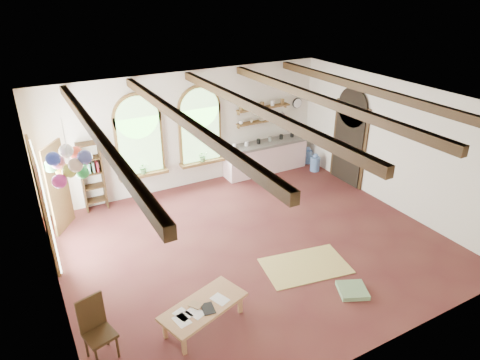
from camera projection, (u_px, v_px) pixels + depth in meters
floor at (253, 244)px, 9.53m from camera, size 8.00×8.00×0.00m
ceiling_beams at (256, 108)px, 8.19m from camera, size 6.20×6.80×0.18m
window_left at (139, 139)px, 10.93m from camera, size 1.30×0.28×2.20m
window_right at (200, 128)px, 11.67m from camera, size 1.30×0.28×2.20m
left_doorway at (43, 206)px, 8.74m from camera, size 0.10×1.90×2.50m
right_doorway at (348, 146)px, 11.96m from camera, size 0.10×1.30×2.40m
kitchen_counter at (266, 157)px, 12.86m from camera, size 2.68×0.62×0.94m
wall_shelf_lower at (263, 121)px, 12.54m from camera, size 1.70×0.24×0.04m
wall_shelf_upper at (264, 108)px, 12.36m from camera, size 1.70×0.24×0.04m
wall_clock at (297, 103)px, 12.98m from camera, size 0.32×0.04×0.32m
bookshelf at (92, 177)px, 10.59m from camera, size 0.53×0.32×1.80m
coffee_table at (204, 307)px, 7.17m from camera, size 1.62×1.10×0.42m
side_chair at (100, 341)px, 6.59m from camera, size 0.52×0.52×1.07m
floor_mat at (305, 266)px, 8.79m from camera, size 1.88×1.35×0.02m
floor_cushion at (352, 290)px, 8.05m from camera, size 0.68×0.68×0.09m
water_jug_a at (315, 163)px, 13.00m from camera, size 0.29×0.29×0.57m
water_jug_b at (307, 156)px, 13.55m from camera, size 0.28×0.28×0.54m
balloon_cluster at (69, 164)px, 7.67m from camera, size 0.79×0.85×1.16m
table_book at (193, 308)px, 7.07m from camera, size 0.26×0.28×0.02m
tablet at (208, 309)px, 7.06m from camera, size 0.24×0.31×0.01m
potted_plant_left at (144, 168)px, 11.18m from camera, size 0.27×0.23×0.30m
potted_plant_right at (203, 156)px, 11.92m from camera, size 0.27×0.23×0.30m
shelf_cup_a at (241, 122)px, 12.18m from camera, size 0.12×0.10×0.10m
shelf_cup_b at (252, 121)px, 12.33m from camera, size 0.10×0.10×0.09m
shelf_bowl_a at (262, 120)px, 12.49m from camera, size 0.22×0.22×0.05m
shelf_bowl_b at (272, 118)px, 12.64m from camera, size 0.20×0.20×0.06m
shelf_vase at (282, 114)px, 12.77m from camera, size 0.18×0.18×0.19m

